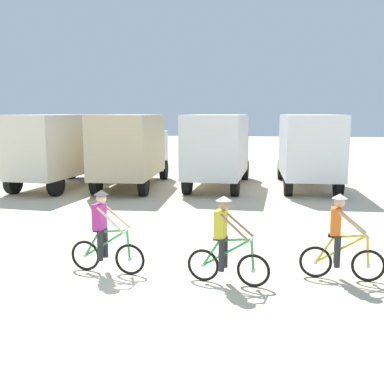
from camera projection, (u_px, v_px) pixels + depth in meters
ground_plane at (148, 268)px, 10.69m from camera, size 120.00×120.00×0.00m
box_truck_cream_rv at (60, 147)px, 22.03m from camera, size 3.21×7.00×3.35m
box_truck_tan_camper at (132, 147)px, 21.94m from camera, size 2.44×6.77×3.35m
box_truck_white_box at (219, 147)px, 21.98m from camera, size 2.83×6.90×3.35m
box_truck_avon_van at (308, 147)px, 21.78m from camera, size 2.42×6.76×3.35m
cyclist_orange_shirt at (104, 235)px, 10.28m from camera, size 1.72×0.53×1.82m
cyclist_cowboy_hat at (225, 243)px, 9.59m from camera, size 1.70×0.57×1.82m
cyclist_near_camera at (340, 240)px, 9.84m from camera, size 1.72×0.52×1.82m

